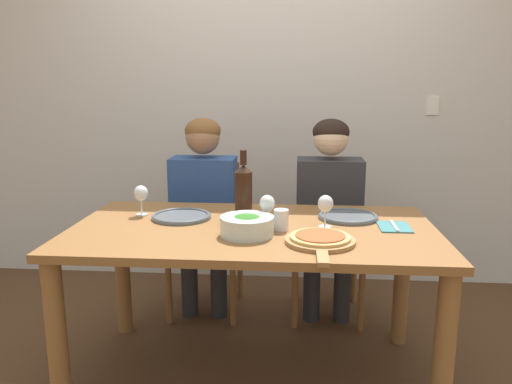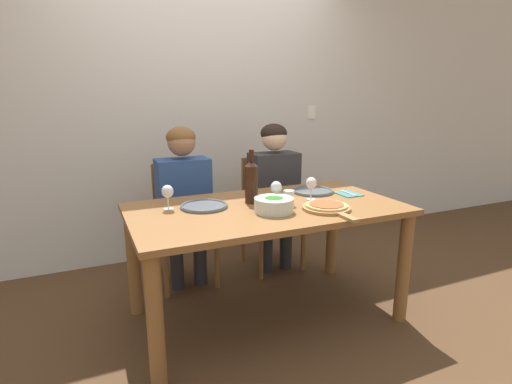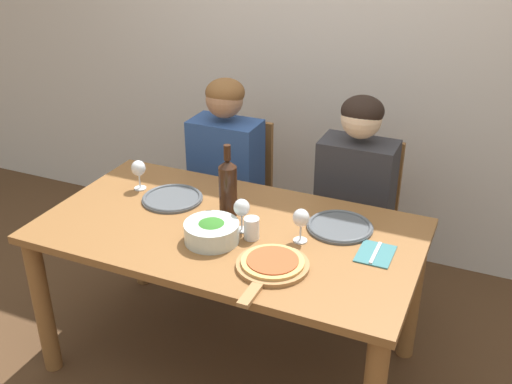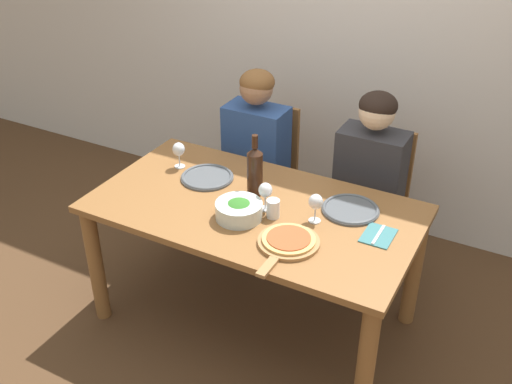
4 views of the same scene
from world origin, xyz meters
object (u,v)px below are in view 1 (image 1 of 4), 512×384
chair_right (327,235)px  water_tumbler (281,220)px  person_man (329,202)px  pizza_on_board (320,240)px  wine_glass_left (141,195)px  wine_bottle (243,192)px  dinner_plate_left (181,216)px  dinner_plate_right (348,216)px  person_woman (204,200)px  wine_glass_right (325,205)px  wine_glass_centre (267,205)px  fork_on_napkin (394,227)px  broccoli_bowl (247,226)px  chair_left (208,233)px

chair_right → water_tumbler: size_ratio=9.53×
person_man → pizza_on_board: (-0.09, -0.88, 0.05)m
wine_glass_left → chair_right: bearing=32.5°
pizza_on_board → wine_bottle: bearing=136.7°
person_man → water_tumbler: 0.76m
dinner_plate_left → dinner_plate_right: size_ratio=1.00×
person_woman → person_man: 0.74m
pizza_on_board → wine_glass_right: bearing=82.4°
wine_glass_right → chair_right: bearing=85.4°
dinner_plate_right → water_tumbler: bearing=-144.0°
chair_right → pizza_on_board: chair_right is taller
chair_right → wine_glass_centre: size_ratio=6.03×
pizza_on_board → fork_on_napkin: bearing=37.1°
person_woman → wine_glass_centre: bearing=-57.8°
wine_glass_centre → wine_glass_right: bearing=3.2°
broccoli_bowl → fork_on_napkin: size_ratio=1.29×
chair_left → broccoli_bowl: bearing=-69.6°
broccoli_bowl → person_man: bearing=63.1°
chair_right → dinner_plate_left: 1.03m
person_man → wine_glass_centre: size_ratio=7.95×
chair_left → dinner_plate_left: bearing=-90.8°
wine_bottle → wine_glass_left: bearing=173.7°
person_woman → wine_glass_left: 0.56m
broccoli_bowl → wine_glass_centre: wine_glass_centre is taller
pizza_on_board → dinner_plate_right: bearing=69.4°
dinner_plate_left → wine_glass_centre: bearing=-16.2°
chair_left → wine_glass_centre: bearing=-61.7°
dinner_plate_left → wine_glass_right: 0.70m
person_man → dinner_plate_right: size_ratio=4.14×
person_man → wine_bottle: person_man is taller
person_man → dinner_plate_right: person_man is taller
chair_left → dinner_plate_right: chair_left is taller
dinner_plate_left → wine_glass_centre: (0.43, -0.12, 0.10)m
dinner_plate_left → wine_glass_centre: size_ratio=1.92×
person_man → broccoli_bowl: (-0.40, -0.79, 0.08)m
person_woman → fork_on_napkin: person_woman is taller
wine_bottle → pizza_on_board: wine_bottle is taller
person_man → dinner_plate_left: bearing=-144.3°
chair_left → wine_glass_centre: size_ratio=6.03×
chair_right → dinner_plate_left: (-0.75, -0.65, 0.28)m
person_woman → dinner_plate_right: 0.93m
dinner_plate_right → dinner_plate_left: bearing=-175.6°
broccoli_bowl → wine_glass_right: 0.38m
chair_right → fork_on_napkin: 0.82m
person_woman → pizza_on_board: size_ratio=2.79×
wine_bottle → water_tumbler: (0.18, -0.15, -0.09)m
wine_glass_left → water_tumbler: (0.70, -0.21, -0.06)m
wine_bottle → fork_on_napkin: 0.71m
dinner_plate_right → wine_glass_centre: wine_glass_centre is taller
wine_glass_left → fork_on_napkin: wine_glass_left is taller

